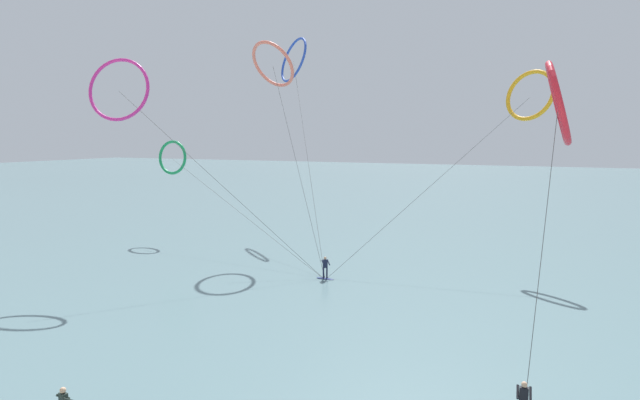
{
  "coord_description": "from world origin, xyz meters",
  "views": [
    {
      "loc": [
        10.14,
        0.31,
        10.63
      ],
      "look_at": [
        0.0,
        22.61,
        7.72
      ],
      "focal_mm": 29.89,
      "sensor_mm": 36.0,
      "label": 1
    }
  ],
  "objects_px": {
    "kite_amber": "(530,95)",
    "kite_coral": "(273,64)",
    "kite_magenta": "(119,90)",
    "kite_crimson": "(558,104)",
    "surfer_navy": "(325,269)",
    "kite_emerald": "(173,158)",
    "kite_cobalt": "(294,60)"
  },
  "relations": [
    {
      "from": "surfer_navy",
      "to": "kite_cobalt",
      "type": "height_order",
      "value": "kite_cobalt"
    },
    {
      "from": "surfer_navy",
      "to": "kite_magenta",
      "type": "distance_m",
      "value": 20.18
    },
    {
      "from": "kite_emerald",
      "to": "surfer_navy",
      "type": "bearing_deg",
      "value": -21.06
    },
    {
      "from": "surfer_navy",
      "to": "kite_emerald",
      "type": "bearing_deg",
      "value": -68.62
    },
    {
      "from": "kite_magenta",
      "to": "kite_cobalt",
      "type": "relative_size",
      "value": 0.77
    },
    {
      "from": "surfer_navy",
      "to": "kite_cobalt",
      "type": "distance_m",
      "value": 29.28
    },
    {
      "from": "kite_emerald",
      "to": "kite_crimson",
      "type": "relative_size",
      "value": 1.63
    },
    {
      "from": "kite_amber",
      "to": "kite_cobalt",
      "type": "relative_size",
      "value": 0.74
    },
    {
      "from": "kite_coral",
      "to": "surfer_navy",
      "type": "bearing_deg",
      "value": 154.03
    },
    {
      "from": "kite_magenta",
      "to": "kite_crimson",
      "type": "height_order",
      "value": "kite_magenta"
    },
    {
      "from": "kite_amber",
      "to": "kite_coral",
      "type": "relative_size",
      "value": 0.84
    },
    {
      "from": "surfer_navy",
      "to": "kite_amber",
      "type": "height_order",
      "value": "kite_amber"
    },
    {
      "from": "kite_crimson",
      "to": "kite_amber",
      "type": "bearing_deg",
      "value": 4.95
    },
    {
      "from": "kite_cobalt",
      "to": "kite_emerald",
      "type": "bearing_deg",
      "value": -91.46
    },
    {
      "from": "surfer_navy",
      "to": "kite_coral",
      "type": "xyz_separation_m",
      "value": [
        -9.11,
        8.56,
        16.47
      ]
    },
    {
      "from": "kite_amber",
      "to": "kite_magenta",
      "type": "relative_size",
      "value": 0.96
    },
    {
      "from": "kite_magenta",
      "to": "kite_crimson",
      "type": "distance_m",
      "value": 30.13
    },
    {
      "from": "surfer_navy",
      "to": "kite_coral",
      "type": "height_order",
      "value": "kite_coral"
    },
    {
      "from": "kite_emerald",
      "to": "kite_coral",
      "type": "bearing_deg",
      "value": 1.93
    },
    {
      "from": "surfer_navy",
      "to": "kite_cobalt",
      "type": "xyz_separation_m",
      "value": [
        -12.38,
        19.11,
        18.41
      ]
    },
    {
      "from": "kite_crimson",
      "to": "kite_emerald",
      "type": "bearing_deg",
      "value": 61.81
    },
    {
      "from": "kite_amber",
      "to": "kite_crimson",
      "type": "xyz_separation_m",
      "value": [
        2.39,
        -21.94,
        -1.94
      ]
    },
    {
      "from": "kite_emerald",
      "to": "kite_cobalt",
      "type": "xyz_separation_m",
      "value": [
        8.51,
        10.82,
        10.73
      ]
    },
    {
      "from": "kite_crimson",
      "to": "kite_coral",
      "type": "bearing_deg",
      "value": 51.39
    },
    {
      "from": "surfer_navy",
      "to": "kite_emerald",
      "type": "relative_size",
      "value": 0.07
    },
    {
      "from": "kite_cobalt",
      "to": "kite_crimson",
      "type": "distance_m",
      "value": 41.01
    },
    {
      "from": "surfer_navy",
      "to": "kite_emerald",
      "type": "xyz_separation_m",
      "value": [
        -20.9,
        8.28,
        7.68
      ]
    },
    {
      "from": "kite_cobalt",
      "to": "kite_magenta",
      "type": "bearing_deg",
      "value": -57.63
    },
    {
      "from": "kite_magenta",
      "to": "kite_amber",
      "type": "bearing_deg",
      "value": 16.22
    },
    {
      "from": "kite_amber",
      "to": "kite_coral",
      "type": "xyz_separation_m",
      "value": [
        -22.16,
        -3.21,
        3.3
      ]
    },
    {
      "from": "kite_coral",
      "to": "kite_magenta",
      "type": "distance_m",
      "value": 15.18
    },
    {
      "from": "kite_amber",
      "to": "kite_crimson",
      "type": "relative_size",
      "value": 1.16
    }
  ]
}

